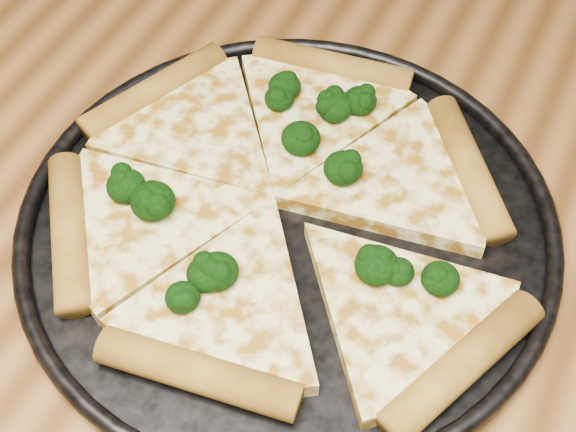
% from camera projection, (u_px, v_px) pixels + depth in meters
% --- Properties ---
extents(pizza_pan, '(0.35, 0.35, 0.02)m').
position_uv_depth(pizza_pan, '(288.00, 224.00, 0.55)').
color(pizza_pan, black).
rests_on(pizza_pan, dining_table).
extents(pizza, '(0.34, 0.30, 0.02)m').
position_uv_depth(pizza, '(280.00, 203.00, 0.55)').
color(pizza, '#FFFA9C').
rests_on(pizza, pizza_pan).
extents(broccoli_florets, '(0.23, 0.22, 0.02)m').
position_uv_depth(broccoli_florets, '(276.00, 185.00, 0.55)').
color(broccoli_florets, black).
rests_on(broccoli_florets, pizza).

